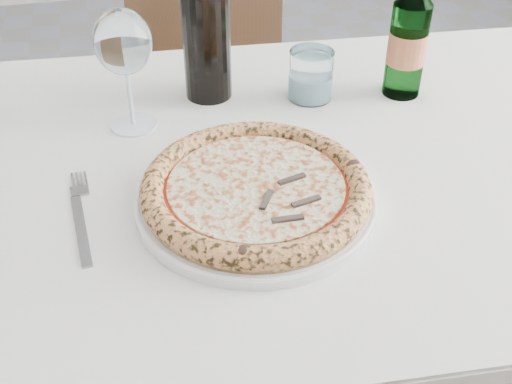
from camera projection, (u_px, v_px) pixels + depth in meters
dining_table at (241, 213)px, 1.00m from camera, size 1.42×0.90×0.76m
chair_far at (205, 70)px, 1.67m from camera, size 0.48×0.48×0.93m
plate at (256, 199)px, 0.86m from camera, size 0.32×0.32×0.02m
pizza at (256, 188)px, 0.85m from camera, size 0.31×0.31×0.03m
fork at (81, 217)px, 0.84m from camera, size 0.03×0.20×0.00m
wine_glass at (123, 45)px, 0.94m from camera, size 0.09×0.09×0.19m
tumbler at (311, 78)px, 1.08m from camera, size 0.07×0.07×0.08m
beer_bottle at (408, 39)px, 1.05m from camera, size 0.06×0.06×0.25m
wine_bottle at (205, 19)px, 1.02m from camera, size 0.08×0.08×0.32m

